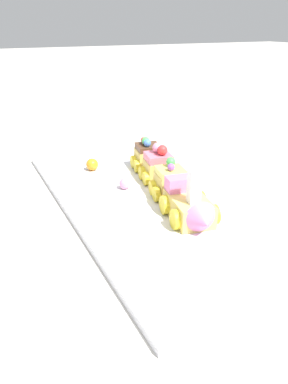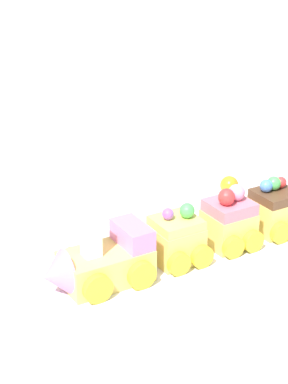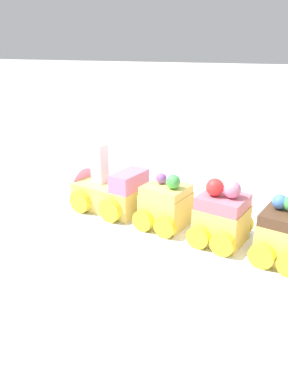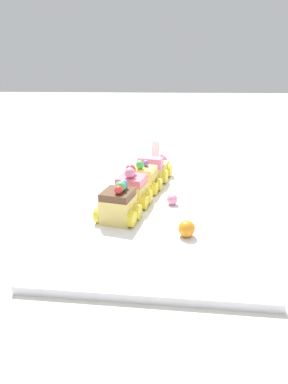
{
  "view_description": "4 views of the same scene",
  "coord_description": "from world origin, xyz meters",
  "px_view_note": "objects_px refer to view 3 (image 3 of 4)",
  "views": [
    {
      "loc": [
        0.58,
        -0.3,
        0.32
      ],
      "look_at": [
        0.03,
        -0.03,
        0.04
      ],
      "focal_mm": 35.0,
      "sensor_mm": 36.0,
      "label": 1
    },
    {
      "loc": [
        0.49,
        0.52,
        0.41
      ],
      "look_at": [
        0.01,
        -0.03,
        0.08
      ],
      "focal_mm": 60.0,
      "sensor_mm": 36.0,
      "label": 2
    },
    {
      "loc": [
        -0.14,
        0.46,
        0.24
      ],
      "look_at": [
        0.04,
        0.04,
        0.06
      ],
      "focal_mm": 35.0,
      "sensor_mm": 36.0,
      "label": 3
    },
    {
      "loc": [
        -0.62,
        -0.03,
        0.25
      ],
      "look_at": [
        -0.02,
        0.03,
        0.02
      ],
      "focal_mm": 28.0,
      "sensor_mm": 36.0,
      "label": 4
    }
  ],
  "objects_px": {
    "cake_car_strawberry": "(222,218)",
    "gumball_pink": "(228,207)",
    "cake_train_locomotive": "(105,191)",
    "cake_car_chocolate": "(286,236)",
    "cake_car_lemon": "(166,206)"
  },
  "relations": [
    {
      "from": "cake_car_strawberry",
      "to": "gumball_pink",
      "type": "relative_size",
      "value": 3.66
    },
    {
      "from": "cake_train_locomotive",
      "to": "cake_car_chocolate",
      "type": "xyz_separation_m",
      "value": [
        -0.25,
        0.05,
        0.0
      ]
    },
    {
      "from": "cake_train_locomotive",
      "to": "cake_car_lemon",
      "type": "height_order",
      "value": "cake_train_locomotive"
    },
    {
      "from": "cake_car_strawberry",
      "to": "cake_car_chocolate",
      "type": "bearing_deg",
      "value": -179.5
    },
    {
      "from": "cake_car_strawberry",
      "to": "gumball_pink",
      "type": "bearing_deg",
      "value": -73.62
    },
    {
      "from": "cake_car_strawberry",
      "to": "cake_car_chocolate",
      "type": "xyz_separation_m",
      "value": [
        -0.07,
        0.01,
        -0.0
      ]
    },
    {
      "from": "cake_car_lemon",
      "to": "gumball_pink",
      "type": "xyz_separation_m",
      "value": [
        -0.07,
        -0.07,
        -0.02
      ]
    },
    {
      "from": "cake_train_locomotive",
      "to": "cake_car_strawberry",
      "type": "relative_size",
      "value": 1.66
    },
    {
      "from": "cake_train_locomotive",
      "to": "gumball_pink",
      "type": "height_order",
      "value": "cake_train_locomotive"
    },
    {
      "from": "cake_car_lemon",
      "to": "cake_car_strawberry",
      "type": "height_order",
      "value": "cake_car_strawberry"
    },
    {
      "from": "cake_train_locomotive",
      "to": "gumball_pink",
      "type": "bearing_deg",
      "value": -154.17
    },
    {
      "from": "cake_car_chocolate",
      "to": "gumball_pink",
      "type": "height_order",
      "value": "cake_car_chocolate"
    },
    {
      "from": "cake_car_strawberry",
      "to": "cake_car_chocolate",
      "type": "distance_m",
      "value": 0.08
    },
    {
      "from": "cake_car_lemon",
      "to": "gumball_pink",
      "type": "bearing_deg",
      "value": -125.79
    },
    {
      "from": "cake_car_lemon",
      "to": "cake_car_chocolate",
      "type": "bearing_deg",
      "value": -179.81
    }
  ]
}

